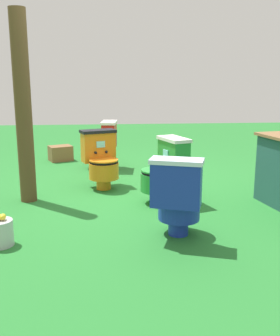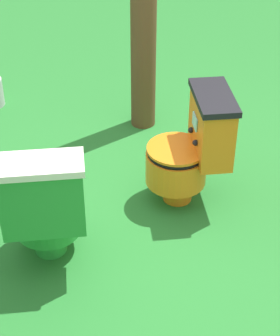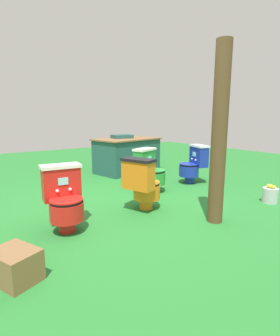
{
  "view_description": "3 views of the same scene",
  "coord_description": "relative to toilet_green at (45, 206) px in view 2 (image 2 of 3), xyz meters",
  "views": [
    {
      "loc": [
        4.85,
        -0.29,
        1.38
      ],
      "look_at": [
        0.5,
        0.09,
        0.38
      ],
      "focal_mm": 42.59,
      "sensor_mm": 36.0,
      "label": 1
    },
    {
      "loc": [
        -0.41,
        2.55,
        2.29
      ],
      "look_at": [
        0.15,
        0.07,
        0.48
      ],
      "focal_mm": 62.54,
      "sensor_mm": 36.0,
      "label": 2
    },
    {
      "loc": [
        -2.11,
        -3.12,
        1.25
      ],
      "look_at": [
        0.16,
        0.04,
        0.5
      ],
      "focal_mm": 28.35,
      "sensor_mm": 36.0,
      "label": 3
    }
  ],
  "objects": [
    {
      "name": "ground",
      "position": [
        -0.59,
        -0.36,
        -0.37
      ],
      "size": [
        14.0,
        14.0,
        0.0
      ],
      "primitive_type": "plane",
      "color": "#26752D"
    },
    {
      "name": "toilet_green",
      "position": [
        0.0,
        0.0,
        0.0
      ],
      "size": [
        0.54,
        0.6,
        0.73
      ],
      "rotation": [
        0.0,
        0.0,
        3.48
      ],
      "color": "green",
      "rests_on": "ground"
    },
    {
      "name": "toilet_orange",
      "position": [
        -0.66,
        -0.71,
        0.0
      ],
      "size": [
        0.6,
        0.54,
        0.73
      ],
      "rotation": [
        0.0,
        0.0,
        5.05
      ],
      "color": "orange",
      "rests_on": "ground"
    }
  ]
}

